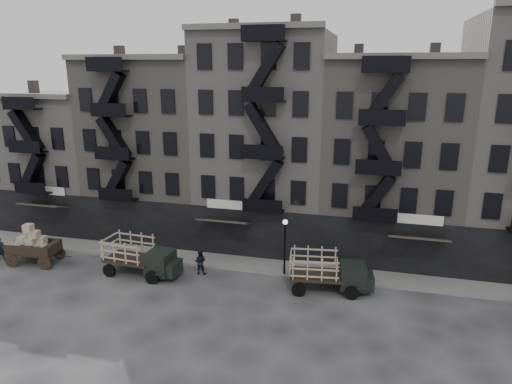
% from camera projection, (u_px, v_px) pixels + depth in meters
% --- Properties ---
extents(ground, '(140.00, 140.00, 0.00)m').
position_uv_depth(ground, '(234.00, 287.00, 31.12)').
color(ground, '#38383A').
rests_on(ground, ground).
extents(sidewalk, '(55.00, 2.50, 0.15)m').
position_uv_depth(sidewalk, '(248.00, 264.00, 34.59)').
color(sidewalk, slate).
rests_on(sidewalk, ground).
extents(building_west, '(10.00, 11.35, 13.20)m').
position_uv_depth(building_west, '(63.00, 158.00, 43.45)').
color(building_west, gray).
rests_on(building_west, ground).
extents(building_midwest, '(10.00, 11.35, 16.20)m').
position_uv_depth(building_midwest, '(158.00, 148.00, 40.64)').
color(building_midwest, slate).
rests_on(building_midwest, ground).
extents(building_center, '(10.00, 11.35, 18.20)m').
position_uv_depth(building_center, '(267.00, 141.00, 37.96)').
color(building_center, gray).
rests_on(building_center, ground).
extents(building_mideast, '(10.00, 11.35, 16.20)m').
position_uv_depth(building_mideast, '(391.00, 159.00, 35.83)').
color(building_mideast, slate).
rests_on(building_mideast, ground).
extents(lamp_post, '(0.36, 0.36, 4.28)m').
position_uv_depth(lamp_post, '(285.00, 240.00, 32.06)').
color(lamp_post, black).
rests_on(lamp_post, ground).
extents(horse, '(2.23, 1.30, 1.78)m').
position_uv_depth(horse, '(8.00, 247.00, 35.57)').
color(horse, beige).
rests_on(horse, ground).
extents(wagon, '(3.92, 2.36, 3.17)m').
position_uv_depth(wagon, '(32.00, 241.00, 34.46)').
color(wagon, black).
rests_on(wagon, ground).
extents(stake_truck_west, '(5.69, 2.65, 2.78)m').
position_uv_depth(stake_truck_west, '(140.00, 254.00, 32.63)').
color(stake_truck_west, black).
rests_on(stake_truck_west, ground).
extents(stake_truck_east, '(5.67, 2.83, 2.74)m').
position_uv_depth(stake_truck_east, '(329.00, 269.00, 30.28)').
color(stake_truck_east, black).
rests_on(stake_truck_east, ground).
extents(pedestrian_west, '(0.78, 0.65, 1.83)m').
position_uv_depth(pedestrian_west, '(0.00, 249.00, 35.26)').
color(pedestrian_west, black).
rests_on(pedestrian_west, ground).
extents(pedestrian_mid, '(0.95, 0.76, 1.87)m').
position_uv_depth(pedestrian_mid, '(200.00, 262.00, 32.91)').
color(pedestrian_mid, black).
rests_on(pedestrian_mid, ground).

